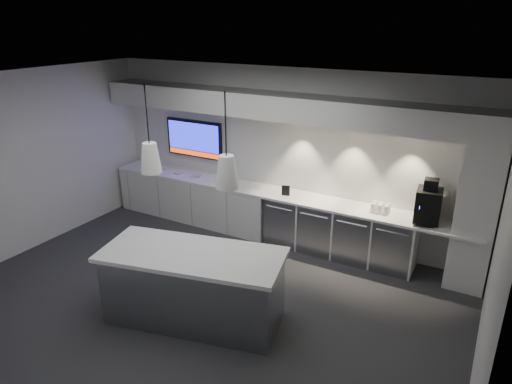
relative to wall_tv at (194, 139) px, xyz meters
The scene contains 28 objects.
floor 3.47m from the wall_tv, 52.18° to the right, with size 7.00×7.00×0.00m, color #303033.
ceiling 3.42m from the wall_tv, 52.18° to the right, with size 7.00×7.00×0.00m, color black.
wall_back 1.90m from the wall_tv, ahead, with size 7.00×7.00×0.00m, color silver.
wall_front 5.30m from the wall_tv, 68.99° to the right, with size 7.00×7.00×0.00m, color silver.
wall_left 2.92m from the wall_tv, 123.17° to the right, with size 7.00×7.00×0.00m, color silver.
wall_right 5.93m from the wall_tv, 24.38° to the right, with size 7.00×7.00×0.00m, color silver.
back_counter 2.04m from the wall_tv, ahead, with size 6.80×0.65×0.04m, color white.
left_base_cabinets 1.17m from the wall_tv, 61.19° to the right, with size 3.30×0.63×0.86m, color white.
fridge_unit_a 2.45m from the wall_tv, ahead, with size 0.60×0.61×0.85m, color gray.
fridge_unit_b 3.01m from the wall_tv, ahead, with size 0.60×0.61×0.85m, color gray.
fridge_unit_c 3.60m from the wall_tv, ahead, with size 0.60×0.61×0.85m, color gray.
fridge_unit_d 4.21m from the wall_tv, ahead, with size 0.60×0.61×0.85m, color gray.
backsplash 3.10m from the wall_tv, ahead, with size 4.60×0.03×1.30m, color white.
soffit 2.09m from the wall_tv, ahead, with size 6.90×0.60×0.40m, color white.
column 5.11m from the wall_tv, ahead, with size 0.55×0.55×2.60m, color white.
wall_tv is the anchor object (origin of this frame).
island 3.72m from the wall_tv, 54.42° to the right, with size 2.49×1.50×0.99m.
bin 3.21m from the wall_tv, 74.26° to the right, with size 0.35×0.35×0.50m, color gray.
coffee_machine 4.47m from the wall_tv, ahead, with size 0.40×0.56×0.66m.
sign_black 2.25m from the wall_tv, ahead, with size 0.14×0.02×0.18m, color black.
sign_white 1.69m from the wall_tv, 12.36° to the right, with size 0.18×0.02×0.14m, color white.
cup_cluster 3.82m from the wall_tv, ahead, with size 0.28×0.18×0.15m, color white, non-canonical shape.
tray_a 1.20m from the wall_tv, 159.64° to the right, with size 0.16×0.16×0.03m, color #B6B6B6.
tray_b 0.96m from the wall_tv, 151.32° to the right, with size 0.16×0.16×0.03m, color #B6B6B6.
tray_c 0.73m from the wall_tv, 120.69° to the right, with size 0.16×0.16×0.03m, color #B6B6B6.
tray_d 0.74m from the wall_tv, 53.70° to the right, with size 0.16×0.16×0.03m, color #B6B6B6.
pendant_left 3.33m from the wall_tv, 62.32° to the right, with size 0.26×0.26×1.08m.
pendant_right 3.96m from the wall_tv, 47.82° to the right, with size 0.26×0.26×1.08m.
Camera 1 is at (3.37, -4.49, 3.75)m, focal length 32.00 mm.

